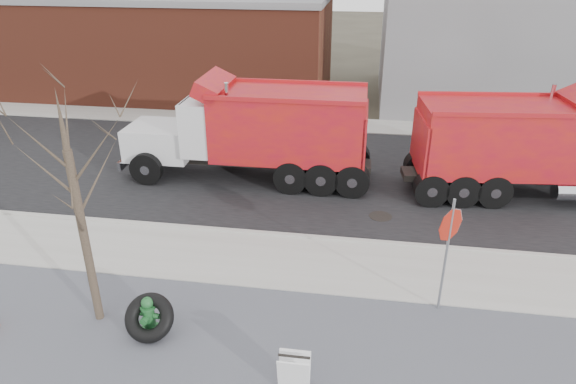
% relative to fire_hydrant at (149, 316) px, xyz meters
% --- Properties ---
extents(ground, '(120.00, 120.00, 0.00)m').
position_rel_fire_hydrant_xyz_m(ground, '(1.91, 2.84, -0.41)').
color(ground, '#383328').
rests_on(ground, ground).
extents(gravel_verge, '(60.00, 5.00, 0.03)m').
position_rel_fire_hydrant_xyz_m(gravel_verge, '(1.91, -0.66, -0.39)').
color(gravel_verge, slate).
rests_on(gravel_verge, ground).
extents(sidewalk, '(60.00, 2.50, 0.06)m').
position_rel_fire_hydrant_xyz_m(sidewalk, '(1.91, 3.09, -0.38)').
color(sidewalk, '#9E9B93').
rests_on(sidewalk, ground).
extents(curb, '(60.00, 0.15, 0.11)m').
position_rel_fire_hydrant_xyz_m(curb, '(1.91, 4.39, -0.35)').
color(curb, '#9E9B93').
rests_on(curb, ground).
extents(road, '(60.00, 9.40, 0.02)m').
position_rel_fire_hydrant_xyz_m(road, '(1.91, 9.14, -0.40)').
color(road, black).
rests_on(road, ground).
extents(far_sidewalk, '(60.00, 2.00, 0.06)m').
position_rel_fire_hydrant_xyz_m(far_sidewalk, '(1.91, 14.84, -0.38)').
color(far_sidewalk, '#9E9B93').
rests_on(far_sidewalk, ground).
extents(building_grey, '(12.00, 10.00, 8.00)m').
position_rel_fire_hydrant_xyz_m(building_grey, '(10.91, 20.84, 3.59)').
color(building_grey, gray).
rests_on(building_grey, ground).
extents(building_brick, '(20.20, 8.20, 5.30)m').
position_rel_fire_hydrant_xyz_m(building_brick, '(-8.09, 19.84, 2.25)').
color(building_brick, maroon).
rests_on(building_brick, ground).
extents(bare_tree, '(3.20, 3.20, 5.20)m').
position_rel_fire_hydrant_xyz_m(bare_tree, '(-1.29, 0.24, 2.89)').
color(bare_tree, '#382D23').
rests_on(bare_tree, ground).
extents(fire_hydrant, '(0.51, 0.49, 0.89)m').
position_rel_fire_hydrant_xyz_m(fire_hydrant, '(0.00, 0.00, 0.00)').
color(fire_hydrant, '#24602B').
rests_on(fire_hydrant, ground).
extents(truck_tire, '(1.09, 0.97, 0.97)m').
position_rel_fire_hydrant_xyz_m(truck_tire, '(0.06, -0.10, 0.05)').
color(truck_tire, black).
rests_on(truck_tire, ground).
extents(stop_sign, '(0.56, 0.56, 2.80)m').
position_rel_fire_hydrant_xyz_m(stop_sign, '(6.17, 1.74, 1.50)').
color(stop_sign, gray).
rests_on(stop_sign, ground).
extents(sandwich_board, '(0.59, 0.37, 0.81)m').
position_rel_fire_hydrant_xyz_m(sandwich_board, '(3.27, -1.13, 0.03)').
color(sandwich_board, white).
rests_on(sandwich_board, ground).
extents(dump_truck_red_a, '(8.67, 3.20, 3.47)m').
position_rel_fire_hydrant_xyz_m(dump_truck_red_a, '(9.57, 8.40, 1.36)').
color(dump_truck_red_a, black).
rests_on(dump_truck_red_a, ground).
extents(dump_truck_red_b, '(8.58, 2.53, 3.62)m').
position_rel_fire_hydrant_xyz_m(dump_truck_red_b, '(0.60, 8.35, 1.43)').
color(dump_truck_red_b, black).
rests_on(dump_truck_red_b, ground).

